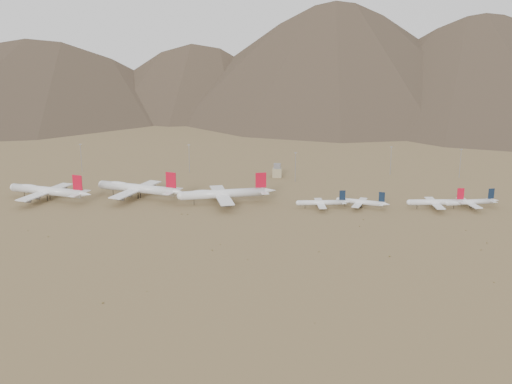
# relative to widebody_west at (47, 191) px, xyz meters

# --- Properties ---
(ground) EXTENTS (3000.00, 3000.00, 0.00)m
(ground) POSITION_rel_widebody_west_xyz_m (141.45, -26.69, -7.60)
(ground) COLOR olive
(ground) RESTS_ON ground
(mountain_ridge) EXTENTS (4400.00, 1000.00, 300.00)m
(mountain_ridge) POSITION_rel_widebody_west_xyz_m (141.45, 873.31, 142.40)
(mountain_ridge) COLOR #4B3D2D
(mountain_ridge) RESTS_ON ground
(widebody_west) EXTENTS (72.45, 57.27, 22.05)m
(widebody_west) POSITION_rel_widebody_west_xyz_m (0.00, 0.00, 0.00)
(widebody_west) COLOR silver
(widebody_west) RESTS_ON ground
(widebody_centre) EXTENTS (75.36, 59.79, 23.10)m
(widebody_centre) POSITION_rel_widebody_west_xyz_m (67.62, 12.07, 0.36)
(widebody_centre) COLOR silver
(widebody_centre) RESTS_ON ground
(widebody_east) EXTENTS (73.47, 58.25, 22.49)m
(widebody_east) POSITION_rel_widebody_west_xyz_m (135.90, 2.42, 0.15)
(widebody_east) COLOR silver
(widebody_east) RESTS_ON ground
(narrowbody_a) EXTENTS (40.45, 29.33, 13.38)m
(narrowbody_a) POSITION_rel_widebody_west_xyz_m (209.93, -4.47, -3.26)
(narrowbody_a) COLOR silver
(narrowbody_a) RESTS_ON ground
(narrowbody_b) EXTENTS (39.05, 29.01, 13.31)m
(narrowbody_b) POSITION_rel_widebody_west_xyz_m (238.84, -0.62, -3.28)
(narrowbody_b) COLOR silver
(narrowbody_b) RESTS_ON ground
(narrowbody_c) EXTENTS (46.61, 33.71, 15.40)m
(narrowbody_c) POSITION_rel_widebody_west_xyz_m (293.55, 1.44, -2.60)
(narrowbody_c) COLOR silver
(narrowbody_c) RESTS_ON ground
(narrowbody_d) EXTENTS (41.94, 30.96, 14.14)m
(narrowbody_d) POSITION_rel_widebody_west_xyz_m (318.87, 5.56, -3.01)
(narrowbody_d) COLOR silver
(narrowbody_d) RESTS_ON ground
(control_tower) EXTENTS (8.00, 8.00, 12.00)m
(control_tower) POSITION_rel_widebody_west_xyz_m (171.45, 93.31, -2.29)
(control_tower) COLOR tan
(control_tower) RESTS_ON ground
(mast_far_west) EXTENTS (2.00, 0.60, 25.70)m
(mast_far_west) POSITION_rel_widebody_west_xyz_m (-8.90, 100.65, 6.60)
(mast_far_west) COLOR gray
(mast_far_west) RESTS_ON ground
(mast_west) EXTENTS (2.00, 0.60, 25.70)m
(mast_west) POSITION_rel_widebody_west_xyz_m (90.32, 106.32, 6.60)
(mast_west) COLOR gray
(mast_west) RESTS_ON ground
(mast_centre) EXTENTS (2.00, 0.60, 25.70)m
(mast_centre) POSITION_rel_widebody_west_xyz_m (187.83, 77.00, 6.60)
(mast_centre) COLOR gray
(mast_centre) RESTS_ON ground
(mast_east) EXTENTS (2.00, 0.60, 25.70)m
(mast_east) POSITION_rel_widebody_west_xyz_m (272.46, 111.73, 6.60)
(mast_east) COLOR gray
(mast_east) RESTS_ON ground
(mast_far_east) EXTENTS (2.00, 0.60, 25.70)m
(mast_far_east) POSITION_rel_widebody_west_xyz_m (331.85, 104.71, 6.60)
(mast_far_east) COLOR gray
(mast_far_east) RESTS_ON ground
(desert_scrub) EXTENTS (401.29, 172.78, 0.91)m
(desert_scrub) POSITION_rel_widebody_west_xyz_m (117.33, -90.91, -7.28)
(desert_scrub) COLOR brown
(desert_scrub) RESTS_ON ground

